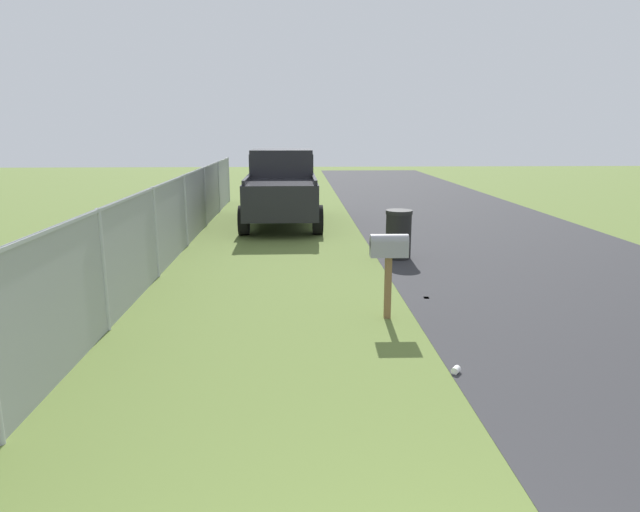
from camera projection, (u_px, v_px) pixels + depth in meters
road_asphalt at (629, 314)px, 8.13m from camera, size 60.00×6.35×0.01m
mailbox at (389, 251)px, 7.75m from camera, size 0.22×0.53×1.22m
pickup_truck at (282, 185)px, 15.85m from camera, size 4.95×2.18×2.09m
trash_bin at (398, 234)px, 11.57m from camera, size 0.55×0.55×1.02m
fence_section at (172, 217)px, 11.37m from camera, size 19.63×0.07×1.65m
litter_wrapper_far_scatter at (426, 298)px, 8.91m from camera, size 0.13×0.09×0.01m
litter_cup_near_hydrant at (456, 370)px, 6.14m from camera, size 0.13×0.12×0.08m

